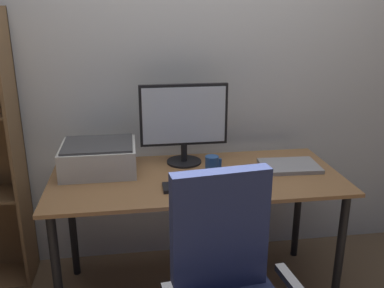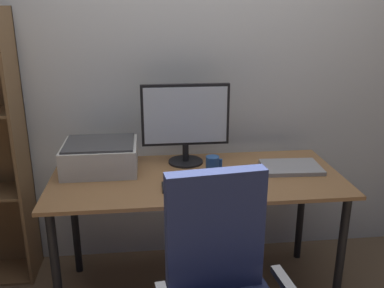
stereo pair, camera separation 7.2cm
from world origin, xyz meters
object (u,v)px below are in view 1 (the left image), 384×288
object	(u,v)px
mouse	(236,182)
coffee_mug	(212,164)
desk	(196,190)
laptop	(289,166)
keyboard	(192,186)
printer	(99,157)
monitor	(184,119)

from	to	relation	value
mouse	coffee_mug	world-z (taller)	coffee_mug
coffee_mug	desk	bearing A→B (deg)	-159.67
desk	laptop	bearing A→B (deg)	4.21
keyboard	printer	world-z (taller)	printer
mouse	printer	bearing A→B (deg)	139.77
keyboard	laptop	size ratio (longest dim) A/B	0.91
desk	monitor	size ratio (longest dim) A/B	3.13
monitor	mouse	distance (m)	0.48
mouse	printer	size ratio (longest dim) A/B	0.24
mouse	laptop	size ratio (longest dim) A/B	0.30
desk	coffee_mug	size ratio (longest dim) A/B	16.56
desk	monitor	bearing A→B (deg)	101.21
coffee_mug	laptop	size ratio (longest dim) A/B	0.29
mouse	laptop	world-z (taller)	mouse
desk	mouse	bearing A→B (deg)	-40.69
mouse	laptop	bearing A→B (deg)	11.13
desk	printer	size ratio (longest dim) A/B	3.89
keyboard	mouse	distance (m)	0.23
keyboard	laptop	bearing A→B (deg)	18.23
desk	laptop	xyz separation A→B (m)	(0.54, 0.04, 0.10)
desk	coffee_mug	distance (m)	0.16
printer	laptop	bearing A→B (deg)	-5.83
coffee_mug	printer	bearing A→B (deg)	169.45
desk	monitor	world-z (taller)	monitor
monitor	keyboard	size ratio (longest dim) A/B	1.71
desk	mouse	distance (m)	0.25
keyboard	laptop	distance (m)	0.62
coffee_mug	laptop	distance (m)	0.45
desk	coffee_mug	bearing A→B (deg)	20.33
coffee_mug	printer	distance (m)	0.62
keyboard	mouse	world-z (taller)	mouse
monitor	coffee_mug	xyz separation A→B (m)	(0.13, -0.17, -0.21)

